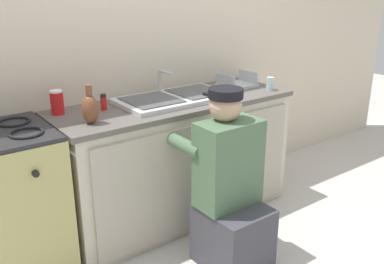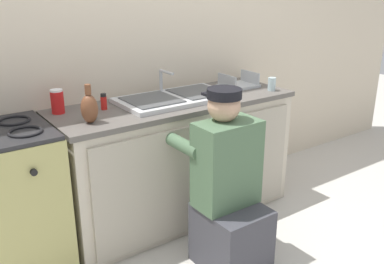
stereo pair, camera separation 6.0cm
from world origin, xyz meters
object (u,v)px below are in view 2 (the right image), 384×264
Objects in this scene: stove_range at (6,204)px; soda_cup_red at (57,102)px; water_glass at (272,84)px; dish_rack_tray at (238,84)px; sink_double_basin at (175,97)px; vase_decorative at (89,108)px; plumber_person at (228,196)px; spice_bottle_red at (104,102)px.

stove_range is 0.68m from soda_cup_red.
dish_rack_tray is at bearing 118.66° from water_glass.
stove_range is 3.25× the size of dish_rack_tray.
water_glass is (1.52, -0.35, -0.03)m from soda_cup_red.
sink_double_basin reaches higher than water_glass.
water_glass is (0.13, -0.23, 0.03)m from dish_rack_tray.
stove_range is 3.96× the size of vase_decorative.
plumber_person is 0.97m from vase_decorative.
sink_double_basin is at bearing -8.75° from spice_bottle_red.
stove_range is at bearing 174.51° from water_glass.
spice_bottle_red is at bearing 119.07° from plumber_person.
dish_rack_tray is (1.80, 0.05, 0.46)m from stove_range.
plumber_person reaches higher than dish_rack_tray.
plumber_person is 1.11m from dish_rack_tray.
water_glass is at bearing -5.49° from stove_range.
water_glass is at bearing -2.12° from vase_decorative.
soda_cup_red is 1.45× the size of spice_bottle_red.
plumber_person is 1.21m from soda_cup_red.
plumber_person is at bearing -50.77° from soda_cup_red.
stove_range is 0.84m from spice_bottle_red.
water_glass is at bearing -13.07° from soda_cup_red.
dish_rack_tray is 1.12m from spice_bottle_red.
spice_bottle_red is at bearing -17.98° from soda_cup_red.
soda_cup_red is at bearing 166.93° from water_glass.
sink_double_basin is 8.00× the size of water_glass.
water_glass is (1.25, -0.26, -0.00)m from spice_bottle_red.
soda_cup_red is 0.28m from spice_bottle_red.
plumber_person is 4.80× the size of vase_decorative.
plumber_person is at bearing -133.70° from dish_rack_tray.
stove_range is 1.30m from plumber_person.
soda_cup_red is at bearing 175.10° from dish_rack_tray.
sink_double_basin is 0.82m from plumber_person.
sink_double_basin is 3.48× the size of vase_decorative.
vase_decorative is 1.32m from dish_rack_tray.
plumber_person is 10.52× the size of spice_bottle_red.
dish_rack_tray is at bearing -4.90° from soda_cup_red.
plumber_person reaches higher than stove_range.
water_glass is at bearing 31.06° from plumber_person.
plumber_person is at bearing -42.25° from vase_decorative.
dish_rack_tray is 1.40m from soda_cup_red.
sink_double_basin is at bearing 11.19° from vase_decorative.
vase_decorative is at bearing -130.68° from spice_bottle_red.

